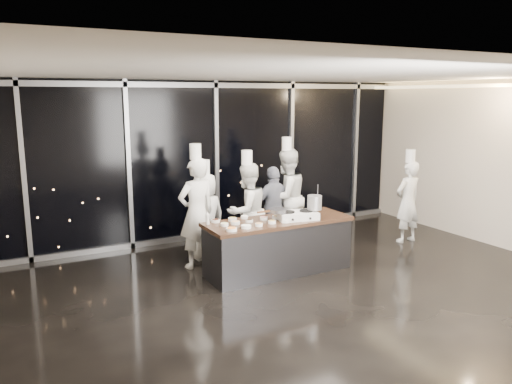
{
  "coord_description": "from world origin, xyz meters",
  "views": [
    {
      "loc": [
        -4.07,
        -5.92,
        2.9
      ],
      "look_at": [
        -0.26,
        1.2,
        1.33
      ],
      "focal_mm": 35.0,
      "sensor_mm": 36.0,
      "label": 1
    }
  ],
  "objects_px": {
    "stock_pot": "(315,203)",
    "guest": "(274,208)",
    "chef_left": "(205,215)",
    "chef_right": "(286,197)",
    "chef_center": "(247,211)",
    "chef_side": "(408,201)",
    "stove": "(297,215)",
    "frying_pan": "(277,210)",
    "chef_far_left": "(197,212)",
    "demo_counter": "(278,246)"
  },
  "relations": [
    {
      "from": "stove",
      "to": "guest",
      "type": "relative_size",
      "value": 0.45
    },
    {
      "from": "guest",
      "to": "chef_side",
      "type": "xyz_separation_m",
      "value": [
        2.57,
        -0.89,
        0.05
      ]
    },
    {
      "from": "chef_right",
      "to": "chef_side",
      "type": "xyz_separation_m",
      "value": [
        2.24,
        -0.98,
        -0.11
      ]
    },
    {
      "from": "demo_counter",
      "to": "stock_pot",
      "type": "distance_m",
      "value": 0.94
    },
    {
      "from": "chef_far_left",
      "to": "chef_right",
      "type": "relative_size",
      "value": 1.0
    },
    {
      "from": "stock_pot",
      "to": "chef_side",
      "type": "bearing_deg",
      "value": 10.56
    },
    {
      "from": "frying_pan",
      "to": "stock_pot",
      "type": "distance_m",
      "value": 0.66
    },
    {
      "from": "stock_pot",
      "to": "guest",
      "type": "relative_size",
      "value": 0.15
    },
    {
      "from": "guest",
      "to": "chef_right",
      "type": "relative_size",
      "value": 0.75
    },
    {
      "from": "chef_left",
      "to": "frying_pan",
      "type": "bearing_deg",
      "value": 113.3
    },
    {
      "from": "frying_pan",
      "to": "guest",
      "type": "height_order",
      "value": "guest"
    },
    {
      "from": "demo_counter",
      "to": "guest",
      "type": "bearing_deg",
      "value": 62.8
    },
    {
      "from": "demo_counter",
      "to": "guest",
      "type": "height_order",
      "value": "guest"
    },
    {
      "from": "chef_side",
      "to": "stock_pot",
      "type": "bearing_deg",
      "value": 7.01
    },
    {
      "from": "chef_center",
      "to": "chef_side",
      "type": "xyz_separation_m",
      "value": [
        3.29,
        -0.61,
        -0.03
      ]
    },
    {
      "from": "stove",
      "to": "chef_far_left",
      "type": "distance_m",
      "value": 1.69
    },
    {
      "from": "chef_left",
      "to": "chef_center",
      "type": "xyz_separation_m",
      "value": [
        0.68,
        -0.32,
        0.08
      ]
    },
    {
      "from": "stove",
      "to": "chef_far_left",
      "type": "height_order",
      "value": "chef_far_left"
    },
    {
      "from": "stove",
      "to": "chef_side",
      "type": "height_order",
      "value": "chef_side"
    },
    {
      "from": "chef_far_left",
      "to": "guest",
      "type": "height_order",
      "value": "chef_far_left"
    },
    {
      "from": "stove",
      "to": "chef_center",
      "type": "relative_size",
      "value": 0.37
    },
    {
      "from": "chef_left",
      "to": "chef_right",
      "type": "distance_m",
      "value": 1.73
    },
    {
      "from": "frying_pan",
      "to": "chef_right",
      "type": "relative_size",
      "value": 0.26
    },
    {
      "from": "chef_center",
      "to": "guest",
      "type": "relative_size",
      "value": 1.23
    },
    {
      "from": "demo_counter",
      "to": "chef_center",
      "type": "bearing_deg",
      "value": 96.29
    },
    {
      "from": "chef_right",
      "to": "chef_left",
      "type": "bearing_deg",
      "value": -8.82
    },
    {
      "from": "chef_far_left",
      "to": "demo_counter",
      "type": "bearing_deg",
      "value": 130.76
    },
    {
      "from": "stock_pot",
      "to": "stove",
      "type": "bearing_deg",
      "value": 168.82
    },
    {
      "from": "frying_pan",
      "to": "chef_side",
      "type": "distance_m",
      "value": 3.25
    },
    {
      "from": "stove",
      "to": "stock_pot",
      "type": "height_order",
      "value": "stock_pot"
    },
    {
      "from": "chef_left",
      "to": "demo_counter",
      "type": "bearing_deg",
      "value": 115.39
    },
    {
      "from": "stock_pot",
      "to": "chef_center",
      "type": "distance_m",
      "value": 1.33
    },
    {
      "from": "chef_far_left",
      "to": "chef_left",
      "type": "height_order",
      "value": "chef_far_left"
    },
    {
      "from": "chef_right",
      "to": "chef_side",
      "type": "height_order",
      "value": "chef_right"
    },
    {
      "from": "frying_pan",
      "to": "guest",
      "type": "bearing_deg",
      "value": 74.05
    },
    {
      "from": "frying_pan",
      "to": "stock_pot",
      "type": "bearing_deg",
      "value": -0.05
    },
    {
      "from": "chef_side",
      "to": "frying_pan",
      "type": "bearing_deg",
      "value": 2.53
    },
    {
      "from": "chef_center",
      "to": "chef_right",
      "type": "distance_m",
      "value": 1.11
    },
    {
      "from": "stove",
      "to": "chef_center",
      "type": "bearing_deg",
      "value": 123.1
    },
    {
      "from": "chef_left",
      "to": "stock_pot",
      "type": "bearing_deg",
      "value": 127.46
    },
    {
      "from": "stove",
      "to": "chef_right",
      "type": "xyz_separation_m",
      "value": [
        0.65,
        1.4,
        -0.01
      ]
    },
    {
      "from": "guest",
      "to": "chef_side",
      "type": "distance_m",
      "value": 2.72
    },
    {
      "from": "frying_pan",
      "to": "chef_right",
      "type": "xyz_separation_m",
      "value": [
        0.99,
        1.32,
        -0.11
      ]
    },
    {
      "from": "stock_pot",
      "to": "chef_left",
      "type": "distance_m",
      "value": 2.0
    },
    {
      "from": "stove",
      "to": "chef_left",
      "type": "relative_size",
      "value": 0.4
    },
    {
      "from": "demo_counter",
      "to": "stove",
      "type": "xyz_separation_m",
      "value": [
        0.29,
        -0.11,
        0.51
      ]
    },
    {
      "from": "stove",
      "to": "stock_pot",
      "type": "distance_m",
      "value": 0.36
    },
    {
      "from": "frying_pan",
      "to": "chef_center",
      "type": "distance_m",
      "value": 0.98
    },
    {
      "from": "demo_counter",
      "to": "frying_pan",
      "type": "distance_m",
      "value": 0.61
    },
    {
      "from": "frying_pan",
      "to": "chef_center",
      "type": "bearing_deg",
      "value": 105.74
    }
  ]
}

